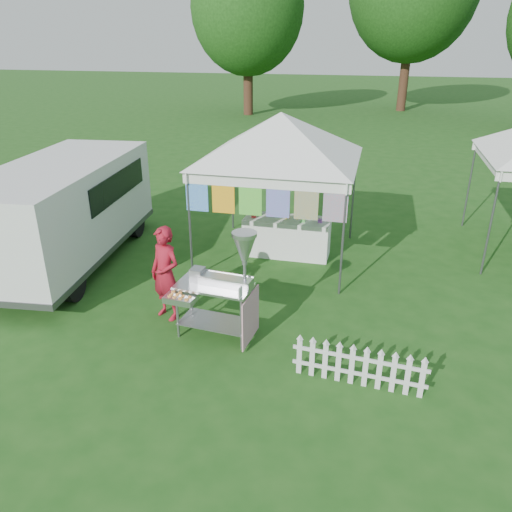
# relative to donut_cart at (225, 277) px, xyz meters

# --- Properties ---
(ground) EXTENTS (120.00, 120.00, 0.00)m
(ground) POSITION_rel_donut_cart_xyz_m (0.16, -0.20, -1.05)
(ground) COLOR #1C4B15
(ground) RESTS_ON ground
(canopy_main) EXTENTS (4.24, 4.24, 3.45)m
(canopy_main) POSITION_rel_donut_cart_xyz_m (0.16, 3.30, 1.94)
(canopy_main) COLOR #59595E
(canopy_main) RESTS_ON ground
(tree_left) EXTENTS (6.40, 6.40, 9.53)m
(tree_left) POSITION_rel_donut_cart_xyz_m (-5.84, 23.80, 4.79)
(tree_left) COLOR #351F13
(tree_left) RESTS_ON ground
(donut_cart) EXTENTS (1.34, 0.83, 1.78)m
(donut_cart) POSITION_rel_donut_cart_xyz_m (0.00, 0.00, 0.00)
(donut_cart) COLOR gray
(donut_cart) RESTS_ON ground
(vendor) EXTENTS (0.68, 0.58, 1.59)m
(vendor) POSITION_rel_donut_cart_xyz_m (-1.13, 0.38, -0.25)
(vendor) COLOR maroon
(vendor) RESTS_ON ground
(cargo_van) EXTENTS (2.49, 5.13, 2.06)m
(cargo_van) POSITION_rel_donut_cart_xyz_m (-4.03, 2.11, 0.06)
(cargo_van) COLOR silver
(cargo_van) RESTS_ON ground
(picket_fence) EXTENTS (1.80, 0.18, 0.56)m
(picket_fence) POSITION_rel_donut_cart_xyz_m (2.05, -0.69, -0.76)
(picket_fence) COLOR silver
(picket_fence) RESTS_ON ground
(display_table) EXTENTS (1.80, 0.70, 0.81)m
(display_table) POSITION_rel_donut_cart_xyz_m (0.31, 3.44, -0.64)
(display_table) COLOR white
(display_table) RESTS_ON ground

